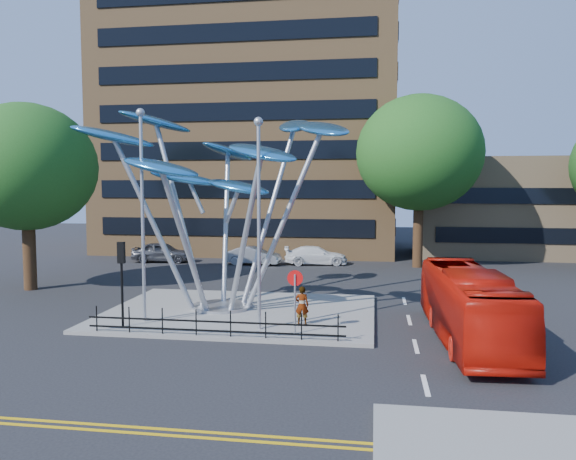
% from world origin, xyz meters
% --- Properties ---
extents(ground, '(120.00, 120.00, 0.00)m').
position_xyz_m(ground, '(0.00, 0.00, 0.00)').
color(ground, black).
rests_on(ground, ground).
extents(traffic_island, '(12.00, 9.00, 0.15)m').
position_xyz_m(traffic_island, '(-1.00, 6.00, 0.07)').
color(traffic_island, slate).
rests_on(traffic_island, ground).
extents(double_yellow_near, '(40.00, 0.12, 0.01)m').
position_xyz_m(double_yellow_near, '(0.00, -6.00, 0.01)').
color(double_yellow_near, gold).
rests_on(double_yellow_near, ground).
extents(double_yellow_far, '(40.00, 0.12, 0.01)m').
position_xyz_m(double_yellow_far, '(0.00, -6.30, 0.01)').
color(double_yellow_far, gold).
rests_on(double_yellow_far, ground).
extents(brick_tower, '(25.00, 15.00, 30.00)m').
position_xyz_m(brick_tower, '(-6.00, 32.00, 15.00)').
color(brick_tower, olive).
rests_on(brick_tower, ground).
extents(low_building_near, '(15.00, 8.00, 8.00)m').
position_xyz_m(low_building_near, '(16.00, 30.00, 4.00)').
color(low_building_near, tan).
rests_on(low_building_near, ground).
extents(tree_right, '(8.80, 8.80, 12.11)m').
position_xyz_m(tree_right, '(8.00, 22.00, 8.04)').
color(tree_right, black).
rests_on(tree_right, ground).
extents(tree_left, '(7.60, 7.60, 10.32)m').
position_xyz_m(tree_left, '(-14.00, 10.00, 6.79)').
color(tree_left, black).
rests_on(tree_left, ground).
extents(leaf_sculpture, '(12.72, 9.54, 9.51)m').
position_xyz_m(leaf_sculpture, '(-2.07, 6.68, 6.87)').
color(leaf_sculpture, '#9EA0A5').
rests_on(leaf_sculpture, traffic_island).
extents(street_lamp_left, '(0.36, 0.36, 8.80)m').
position_xyz_m(street_lamp_left, '(-4.50, 3.50, 5.36)').
color(street_lamp_left, '#9EA0A5').
rests_on(street_lamp_left, traffic_island).
extents(street_lamp_right, '(0.36, 0.36, 8.30)m').
position_xyz_m(street_lamp_right, '(0.50, 3.00, 5.09)').
color(street_lamp_right, '#9EA0A5').
rests_on(street_lamp_right, traffic_island).
extents(traffic_light_island, '(0.28, 0.18, 3.42)m').
position_xyz_m(traffic_light_island, '(-5.00, 2.50, 2.61)').
color(traffic_light_island, black).
rests_on(traffic_light_island, traffic_island).
extents(no_entry_sign_island, '(0.60, 0.10, 2.45)m').
position_xyz_m(no_entry_sign_island, '(2.00, 2.52, 1.82)').
color(no_entry_sign_island, '#9EA0A5').
rests_on(no_entry_sign_island, traffic_island).
extents(pedestrian_railing_front, '(10.00, 0.06, 1.00)m').
position_xyz_m(pedestrian_railing_front, '(-1.00, 1.70, 0.55)').
color(pedestrian_railing_front, black).
rests_on(pedestrian_railing_front, traffic_island).
extents(red_bus, '(2.76, 9.83, 2.71)m').
position_xyz_m(red_bus, '(8.50, 3.05, 1.36)').
color(red_bus, '#B91308').
rests_on(red_bus, ground).
extents(pedestrian, '(0.59, 0.40, 1.57)m').
position_xyz_m(pedestrian, '(2.07, 4.01, 0.93)').
color(pedestrian, gray).
rests_on(pedestrian, traffic_island).
extents(parked_car_left, '(4.60, 2.20, 1.52)m').
position_xyz_m(parked_car_left, '(-10.90, 21.74, 0.76)').
color(parked_car_left, '#404248').
rests_on(parked_car_left, ground).
extents(parked_car_mid, '(4.12, 1.70, 1.33)m').
position_xyz_m(parked_car_mid, '(-3.75, 21.39, 0.66)').
color(parked_car_mid, '#9A9CA1').
rests_on(parked_car_mid, ground).
extents(parked_car_right, '(4.83, 2.55, 1.34)m').
position_xyz_m(parked_car_right, '(0.75, 22.20, 0.67)').
color(parked_car_right, white).
rests_on(parked_car_right, ground).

